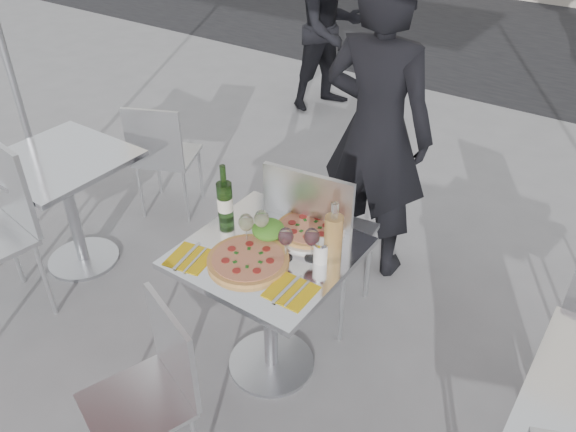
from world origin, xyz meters
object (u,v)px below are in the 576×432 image
Objects in this scene: pizza_far at (309,229)px; napkin_left at (190,258)px; chair_far at (317,232)px; napkin_right at (291,291)px; wineglass_white_b at (262,220)px; chair_near at (153,383)px; pizza_near at (248,260)px; wineglass_red_a at (286,238)px; wine_bottle at (225,199)px; salad_plate at (268,231)px; sugar_shaker at (321,252)px; pedestrian_a at (331,29)px; side_table_left at (66,189)px; woman_diner at (376,133)px; carafe at (333,237)px; main_table at (270,286)px; wineglass_white_a at (246,223)px; wineglass_red_b at (312,238)px; side_chair_lfar at (162,151)px.

pizza_far is 0.56m from napkin_left.
chair_far is 5.03× the size of napkin_right.
chair_near is at bearing -89.97° from wineglass_white_b.
pizza_near is 0.19m from wineglass_red_a.
wine_bottle reaches higher than napkin_right.
salad_plate is at bearing 64.75° from wineglass_white_b.
wineglass_white_b reaches higher than sugar_shaker.
wineglass_red_a reaches higher than chair_near.
chair_near reaches higher than pizza_near.
pedestrian_a is 4.28× the size of pizza_near.
pedestrian_a is 3.52m from napkin_left.
pizza_near is 0.34m from pizza_far.
wineglass_red_a is at bearing 43.97° from pizza_near.
side_table_left is 4.76× the size of wineglass_white_b.
salad_plate is (-0.03, -0.98, -0.11)m from woman_diner.
chair_far is 4.58× the size of salad_plate.
sugar_shaker is (0.54, -0.01, -0.06)m from wine_bottle.
salad_plate is 0.76× the size of carafe.
main_table is 4.76× the size of wineglass_red_a.
wineglass_white_a is 0.75× the size of napkin_left.
napkin_left is (-0.22, -0.13, -0.01)m from pizza_near.
napkin_right is at bearing 79.01° from chair_near.
salad_plate reaches higher than napkin_right.
salad_plate is 0.18m from wineglass_red_a.
salad_plate is at bearing 177.81° from sugar_shaker.
wineglass_white_b reaches higher than main_table.
wine_bottle is 0.50m from wineglass_red_b.
napkin_left is (0.06, -0.32, -0.11)m from wine_bottle.
side_chair_lfar is 1.55m from napkin_left.
chair_far is 0.56× the size of woman_diner.
carafe is at bearing 18.28° from wineglass_white_a.
sugar_shaker reaches higher than chair_near.
pizza_near is (-0.02, -0.53, 0.16)m from chair_far.
wineglass_red_b reaches higher than salad_plate.
salad_plate is at bearing 108.97° from chair_near.
side_chair_lfar is 0.47× the size of woman_diner.
carafe is (0.26, 0.11, 0.33)m from main_table.
pizza_far is 0.19m from salad_plate.
wineglass_white_b is at bearing 1.87° from side_table_left.
sugar_shaker reaches higher than side_chair_lfar.
chair_near is 0.79m from wineglass_red_a.
wine_bottle is at bearing -134.19° from pedestrian_a.
main_table is 3.41m from pedestrian_a.
pizza_far is 1.17× the size of carafe.
sugar_shaker is 0.68× the size of wineglass_white_a.
napkin_left is (-0.48, -0.31, -0.05)m from sugar_shaker.
woman_diner reaches higher than wineglass_red_b.
napkin_left is at bearing -120.72° from salad_plate.
sugar_shaker is 0.53× the size of napkin_right.
chair_near is 0.88m from wine_bottle.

